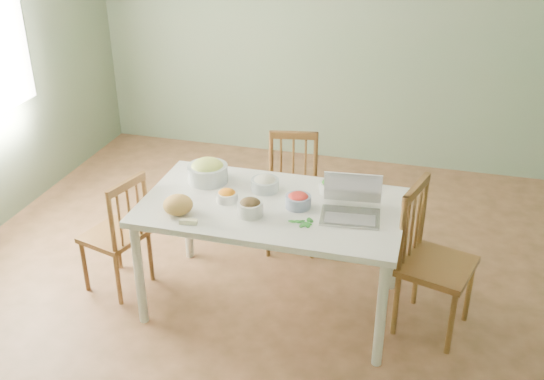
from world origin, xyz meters
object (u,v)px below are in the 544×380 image
(dining_table, at_px, (272,256))
(chair_left, at_px, (114,232))
(bowl_squash, at_px, (208,171))
(bread_boule, at_px, (178,205))
(chair_far, at_px, (292,195))
(chair_right, at_px, (438,263))
(laptop, at_px, (351,201))

(dining_table, distance_m, chair_left, 1.10)
(chair_left, xyz_separation_m, bowl_squash, (0.60, 0.28, 0.42))
(bread_boule, bearing_deg, chair_far, 65.32)
(bread_boule, bearing_deg, chair_right, 10.93)
(chair_right, relative_size, bread_boule, 5.35)
(bowl_squash, bearing_deg, chair_far, 50.76)
(chair_right, xyz_separation_m, bread_boule, (-1.57, -0.30, 0.34))
(dining_table, xyz_separation_m, laptop, (0.50, -0.05, 0.51))
(dining_table, height_order, chair_right, chair_right)
(dining_table, distance_m, chair_far, 0.76)
(laptop, bearing_deg, chair_left, 175.30)
(bread_boule, relative_size, bowl_squash, 0.67)
(dining_table, height_order, chair_left, chair_left)
(bowl_squash, xyz_separation_m, laptop, (1.01, -0.25, 0.04))
(bowl_squash, bearing_deg, chair_left, -154.96)
(chair_far, xyz_separation_m, bread_boule, (-0.47, -1.02, 0.38))
(chair_right, height_order, bowl_squash, chair_right)
(bread_boule, xyz_separation_m, laptop, (1.02, 0.22, 0.06))
(chair_left, bearing_deg, chair_far, 143.86)
(dining_table, xyz_separation_m, bowl_squash, (-0.50, 0.20, 0.46))
(dining_table, relative_size, chair_far, 1.84)
(chair_far, height_order, bread_boule, chair_far)
(dining_table, xyz_separation_m, bread_boule, (-0.52, -0.27, 0.44))
(laptop, bearing_deg, dining_table, 168.83)
(chair_left, height_order, bowl_squash, bowl_squash)
(dining_table, distance_m, bowl_squash, 0.71)
(bread_boule, bearing_deg, dining_table, 27.06)
(bowl_squash, bearing_deg, dining_table, -21.80)
(chair_far, relative_size, bowl_squash, 3.30)
(dining_table, height_order, laptop, laptop)
(chair_right, height_order, bread_boule, chair_right)
(chair_right, distance_m, laptop, 0.68)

